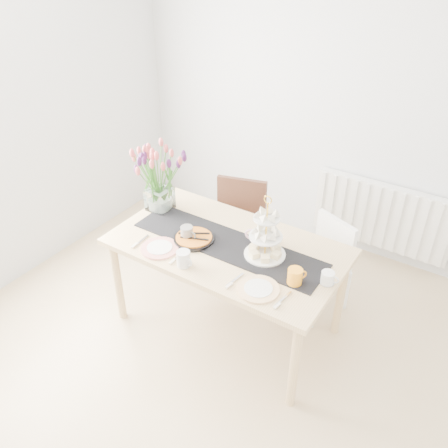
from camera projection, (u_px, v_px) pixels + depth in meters
The scene contains 16 objects.
room_shell at pixel (177, 239), 2.36m from camera, with size 4.50×4.50×4.50m.
radiator at pixel (382, 216), 4.13m from camera, with size 1.20×0.08×0.60m, color white.
dining_table at pixel (227, 253), 3.30m from camera, with size 1.60×0.90×0.75m.
chair_brown at pixel (238, 223), 3.97m from camera, with size 0.52×0.52×0.85m.
chair_white at pixel (324, 259), 3.65m from camera, with size 0.50×0.50×0.75m.
table_runner at pixel (227, 244), 3.26m from camera, with size 1.40×0.35×0.01m, color black.
tulip_vase at pixel (157, 169), 3.47m from camera, with size 0.63×0.63×0.54m.
cake_stand at pixel (265, 241), 3.09m from camera, with size 0.28×0.28×0.41m.
teapot at pixel (263, 237), 3.21m from camera, with size 0.24×0.20×0.16m, color silver, non-canonical shape.
cream_jug at pixel (328, 278), 2.90m from camera, with size 0.08×0.08×0.08m, color white.
tart_tin at pixel (194, 239), 3.29m from camera, with size 0.28×0.28×0.03m.
mug_grey at pixel (187, 233), 3.29m from camera, with size 0.09×0.09×0.10m, color slate.
mug_white at pixel (183, 259), 3.04m from camera, with size 0.09×0.09×0.11m, color silver.
mug_orange at pixel (295, 277), 2.89m from camera, with size 0.09×0.09×0.11m, color orange.
plate_left at pixel (160, 248), 3.22m from camera, with size 0.26×0.26×0.01m, color silver.
plate_right at pixel (258, 289), 2.86m from camera, with size 0.26×0.26×0.01m, color silver.
Camera 1 is at (1.25, -1.50, 2.66)m, focal length 38.00 mm.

